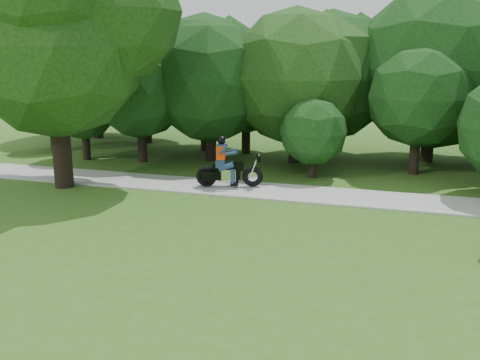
# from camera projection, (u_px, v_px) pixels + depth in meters

# --- Properties ---
(ground) EXTENTS (100.00, 100.00, 0.00)m
(ground) POSITION_uv_depth(u_px,v_px,m) (323.00, 303.00, 10.62)
(ground) COLOR #375E1B
(ground) RESTS_ON ground
(walkway) EXTENTS (60.00, 2.20, 0.06)m
(walkway) POSITION_uv_depth(u_px,v_px,m) (359.00, 198.00, 18.05)
(walkway) COLOR #A5A5A0
(walkway) RESTS_ON ground
(tree_line) EXTENTS (40.17, 12.59, 7.72)m
(tree_line) POSITION_uv_depth(u_px,v_px,m) (380.00, 80.00, 23.29)
(tree_line) COLOR black
(tree_line) RESTS_ON ground
(big_tree_west) EXTENTS (8.64, 6.56, 9.96)m
(big_tree_west) POSITION_uv_depth(u_px,v_px,m) (57.00, 25.00, 18.65)
(big_tree_west) COLOR black
(big_tree_west) RESTS_ON ground
(touring_motorcycle) EXTENTS (2.40, 1.22, 1.86)m
(touring_motorcycle) POSITION_uv_depth(u_px,v_px,m) (225.00, 168.00, 19.30)
(touring_motorcycle) COLOR black
(touring_motorcycle) RESTS_ON walkway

